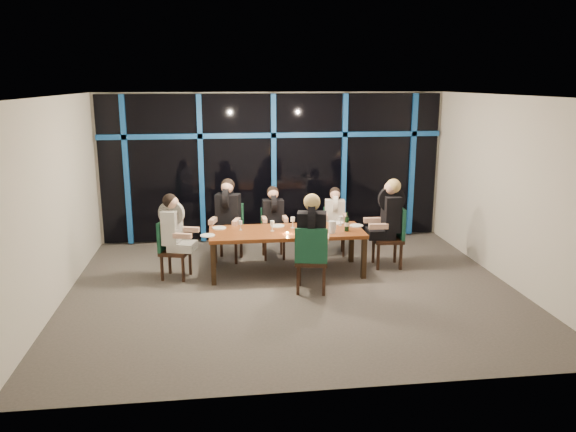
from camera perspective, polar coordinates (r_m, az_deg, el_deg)
The scene contains 29 objects.
room at distance 8.45m, azimuth 0.52°, elevation 5.48°, with size 7.04×7.00×3.02m.
window_wall at distance 11.41m, azimuth -1.43°, elevation 5.18°, with size 6.86×0.43×2.94m.
dining_table at distance 9.51m, azimuth -0.15°, elevation -1.88°, with size 2.60×1.00×0.75m.
chair_far_left at distance 10.34m, azimuth -5.98°, elevation -1.28°, with size 0.59×0.59×1.03m.
chair_far_mid at distance 10.44m, azimuth -1.55°, elevation -1.43°, with size 0.44×0.44×0.92m.
chair_far_right at distance 10.69m, azimuth 4.71°, elevation -1.24°, with size 0.46×0.46×0.88m.
chair_end_left at distance 9.52m, azimuth -11.86°, elevation -3.01°, with size 0.56×0.56×0.98m.
chair_end_right at distance 10.04m, azimuth 10.62°, elevation -1.77°, with size 0.53×0.53×1.07m.
chair_near_mid at distance 8.63m, azimuth 2.39°, elevation -4.10°, with size 0.59×0.59×1.07m.
diner_far_left at distance 10.17m, azimuth -6.16°, elevation 0.81°, with size 0.60×0.70×1.00m.
diner_far_mid at distance 10.28m, azimuth -1.51°, elevation 0.43°, with size 0.46×0.58×0.89m.
diner_far_right at distance 10.53m, azimuth 4.78°, elevation 0.50°, with size 0.47×0.57×0.85m.
diner_end_left at distance 9.39m, azimuth -11.50°, elevation -0.77°, with size 0.66×0.57×0.95m.
diner_end_right at distance 9.91m, azimuth 10.21°, elevation 0.58°, with size 0.68×0.55×1.05m.
diner_near_mid at distance 8.60m, azimuth 2.44°, elevation -1.24°, with size 0.59×0.71×1.04m.
plate_far_left at distance 9.69m, azimuth -7.01°, elevation -1.22°, with size 0.24×0.24×0.01m, color white.
plate_far_mid at distance 9.76m, azimuth -1.08°, elevation -1.00°, with size 0.24×0.24×0.01m, color white.
plate_far_right at distance 10.01m, azimuth 5.00°, elevation -0.69°, with size 0.24×0.24×0.01m, color white.
plate_end_left at distance 9.25m, azimuth -7.91°, elevation -1.96°, with size 0.24×0.24×0.01m, color white.
plate_end_right at distance 9.86m, azimuth 6.96°, elevation -0.96°, with size 0.24×0.24×0.01m, color white.
plate_near_mid at distance 9.21m, azimuth 2.56°, elevation -1.91°, with size 0.24×0.24×0.01m, color white.
wine_bottle at distance 9.47m, azimuth 5.99°, elevation -0.79°, with size 0.08×0.08×0.33m.
water_pitcher at distance 9.33m, azimuth 4.49°, elevation -1.13°, with size 0.13×0.11×0.20m.
tea_light at distance 9.29m, azimuth -0.08°, elevation -1.73°, with size 0.05×0.05×0.03m, color #FFAA4C.
wine_glass_a at distance 9.42m, azimuth -1.61°, elevation -0.76°, with size 0.07×0.07×0.18m.
wine_glass_b at distance 9.63m, azimuth 0.48°, elevation -0.41°, with size 0.07×0.07×0.19m.
wine_glass_c at distance 9.48m, azimuth 2.96°, elevation -0.66°, with size 0.07×0.07×0.19m.
wine_glass_d at distance 9.53m, azimuth -4.85°, elevation -0.74°, with size 0.06×0.06×0.16m.
wine_glass_e at distance 9.82m, azimuth 5.35°, elevation -0.29°, with size 0.06×0.06×0.17m.
Camera 1 is at (-1.13, -8.29, 3.22)m, focal length 35.00 mm.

